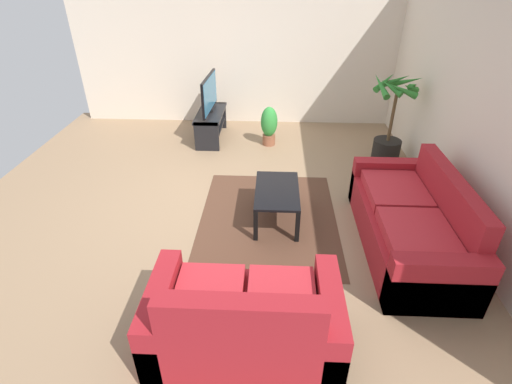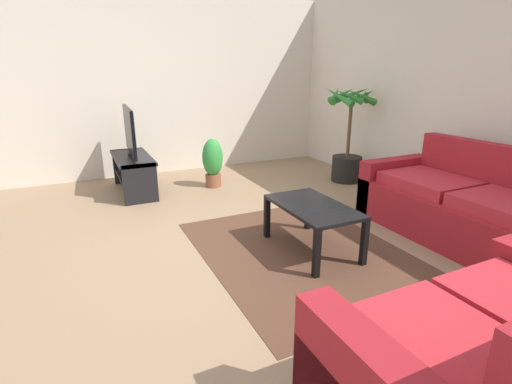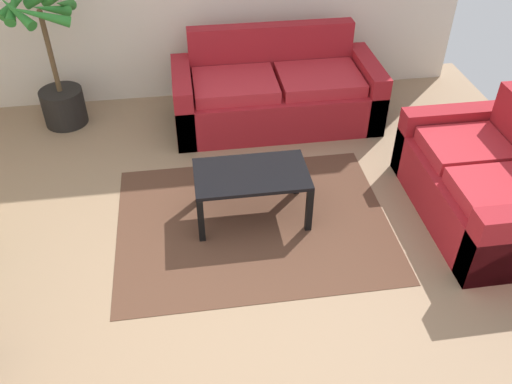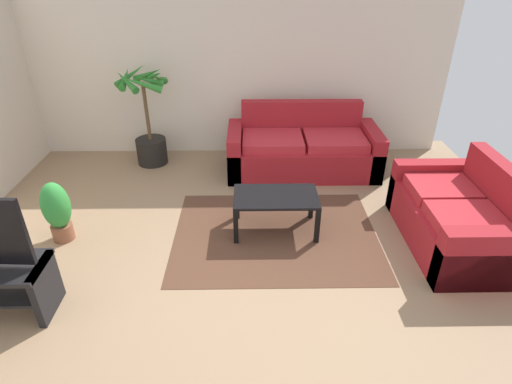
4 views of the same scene
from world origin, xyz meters
name	(u,v)px [view 4 (image 4 of 4)]	position (x,y,z in m)	size (l,w,h in m)	color
ground_plane	(236,279)	(0.00, 0.00, 0.00)	(6.60, 6.60, 0.00)	#937556
wall_back	(239,62)	(0.00, 3.00, 1.35)	(6.00, 0.06, 2.70)	beige
couch_main	(302,150)	(0.87, 2.28, 0.30)	(2.05, 0.90, 0.90)	maroon
couch_loveseat	(457,218)	(2.28, 0.55, 0.30)	(0.90, 1.53, 0.90)	maroon
coffee_table	(276,201)	(0.42, 0.81, 0.37)	(0.90, 0.53, 0.44)	black
area_rug	(275,234)	(0.42, 0.71, 0.00)	(2.20, 1.70, 0.01)	#513323
potted_palm	(148,127)	(-1.29, 2.54, 0.55)	(0.71, 0.74, 1.38)	black
potted_plant_small	(57,210)	(-1.86, 0.67, 0.36)	(0.29, 0.29, 0.68)	brown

